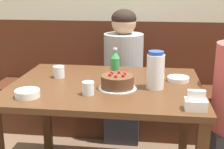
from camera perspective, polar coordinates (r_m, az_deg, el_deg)
The scene contains 12 objects.
bench_seat at distance 2.96m, azimuth 1.30°, elevation -6.45°, with size 2.38×0.38×0.44m.
dining_table at distance 2.04m, azimuth -1.12°, elevation -4.21°, with size 1.22×0.93×0.74m.
birthday_cake at distance 1.91m, azimuth 1.00°, elevation -1.38°, with size 0.24×0.24×0.10m.
water_pitcher at distance 1.91m, azimuth 7.95°, elevation 0.75°, with size 0.11×0.11×0.23m.
soju_bottle at distance 2.11m, azimuth 0.57°, elevation 1.92°, with size 0.06×0.06×0.21m.
napkin_holder at distance 1.64m, azimuth 15.08°, elevation -5.00°, with size 0.11×0.08×0.11m.
bowl_soup_white at distance 2.11m, azimuth 12.02°, elevation -0.80°, with size 0.14×0.14×0.03m.
bowl_rice_small at distance 1.83m, azimuth -15.20°, elevation -3.36°, with size 0.14×0.14×0.04m.
glass_water_tall at distance 2.17m, azimuth -9.68°, elevation 0.50°, with size 0.08×0.08×0.08m.
glass_tumbler_short at distance 2.08m, azimuth 8.10°, elevation -0.03°, with size 0.08×0.08×0.08m.
glass_shot_small at distance 1.81m, azimuth -4.38°, elevation -2.51°, with size 0.07×0.07×0.08m.
person_grey_tee at distance 2.74m, azimuth 2.08°, elevation -0.64°, with size 0.34×0.34×1.16m.
Camera 1 is at (0.29, -1.89, 1.35)m, focal length 50.00 mm.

